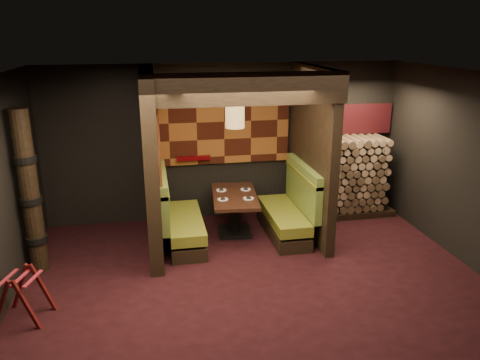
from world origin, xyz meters
name	(u,v)px	position (x,y,z in m)	size (l,w,h in m)	color
floor	(258,288)	(0.00, 0.00, -0.01)	(6.50, 5.50, 0.02)	black
ceiling	(261,76)	(0.00, 0.00, 2.86)	(6.50, 5.50, 0.02)	black
wall_back	(225,142)	(0.00, 2.76, 1.43)	(6.50, 0.02, 2.85)	black
wall_front	(344,310)	(0.00, -2.76, 1.43)	(6.50, 0.02, 2.85)	black
partition_left	(151,162)	(-1.35, 1.65, 1.43)	(0.20, 2.20, 2.85)	black
partition_right	(311,153)	(1.30, 1.70, 1.43)	(0.15, 2.10, 2.85)	black
header_beam	(247,89)	(-0.02, 0.70, 2.63)	(2.85, 0.18, 0.44)	black
tapa_back_panel	(224,121)	(-0.02, 2.71, 1.82)	(2.40, 0.06, 1.55)	#995423
tapa_side_panel	(157,132)	(-1.23, 1.82, 1.85)	(0.04, 1.85, 1.45)	#995423
lacquer_shelf	(193,158)	(-0.60, 2.65, 1.18)	(0.60, 0.12, 0.07)	#5B0409
booth_bench_left	(179,220)	(-0.96, 1.65, 0.40)	(0.68, 1.60, 1.14)	black
booth_bench_right	(289,212)	(0.93, 1.65, 0.40)	(0.68, 1.60, 1.14)	black
dining_table	(235,207)	(0.01, 1.84, 0.48)	(0.87, 1.42, 0.72)	black
place_settings	(235,194)	(0.01, 1.84, 0.73)	(0.65, 0.69, 0.03)	white
pendant_lamp	(235,114)	(0.01, 1.79, 2.11)	(0.31, 0.31, 0.97)	#AC8147
luggage_rack	(23,294)	(-2.97, -0.15, 0.34)	(0.72, 0.59, 0.67)	#490D0D
totem_column	(30,194)	(-3.05, 1.10, 1.19)	(0.31, 0.31, 2.40)	black
firewood_stack	(348,177)	(2.29, 2.35, 0.75)	(1.73, 0.70, 1.50)	black
mosaic_header	(345,119)	(2.29, 2.68, 1.78)	(1.83, 0.10, 0.56)	maroon
bay_front_post	(311,149)	(1.39, 1.96, 1.43)	(0.08, 0.08, 2.85)	black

